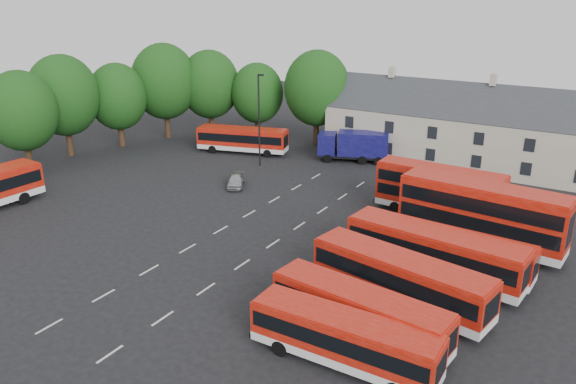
% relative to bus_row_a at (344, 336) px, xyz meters
% --- Properties ---
extents(ground, '(140.00, 140.00, 0.00)m').
position_rel_bus_row_a_xyz_m(ground, '(-15.95, 8.34, -1.69)').
color(ground, black).
rests_on(ground, ground).
extents(lane_markings, '(5.15, 33.80, 0.01)m').
position_rel_bus_row_a_xyz_m(lane_markings, '(-13.45, 10.34, -1.68)').
color(lane_markings, beige).
rests_on(lane_markings, ground).
extents(treeline, '(29.92, 32.59, 12.01)m').
position_rel_bus_row_a_xyz_m(treeline, '(-36.69, 27.71, 4.99)').
color(treeline, black).
rests_on(treeline, ground).
extents(terrace_houses, '(35.70, 7.13, 10.06)m').
position_rel_bus_row_a_xyz_m(terrace_houses, '(-1.95, 38.34, 2.17)').
color(terrace_houses, beige).
rests_on(terrace_houses, ground).
extents(bus_row_a, '(9.96, 2.39, 2.81)m').
position_rel_bus_row_a_xyz_m(bus_row_a, '(0.00, 0.00, 0.00)').
color(bus_row_a, silver).
rests_on(bus_row_a, ground).
extents(bus_row_b, '(10.51, 3.53, 2.92)m').
position_rel_bus_row_a_xyz_m(bus_row_b, '(-0.31, 2.56, 0.06)').
color(bus_row_b, silver).
rests_on(bus_row_b, ground).
extents(bus_row_c, '(11.60, 4.50, 3.20)m').
position_rel_bus_row_a_xyz_m(bus_row_c, '(0.31, 7.07, 0.24)').
color(bus_row_c, silver).
rests_on(bus_row_c, ground).
extents(bus_row_d, '(12.10, 3.95, 3.36)m').
position_rel_bus_row_a_xyz_m(bus_row_d, '(1.00, 11.55, 0.33)').
color(bus_row_d, silver).
rests_on(bus_row_d, ground).
extents(bus_row_e, '(10.16, 2.91, 2.84)m').
position_rel_bus_row_a_xyz_m(bus_row_e, '(2.12, 13.04, 0.02)').
color(bus_row_e, silver).
rests_on(bus_row_e, ground).
extents(bus_dd_south, '(12.19, 3.78, 4.92)m').
position_rel_bus_row_a_xyz_m(bus_dd_south, '(2.45, 17.96, 1.11)').
color(bus_dd_south, silver).
rests_on(bus_dd_south, ground).
extents(bus_dd_north, '(10.63, 2.82, 4.32)m').
position_rel_bus_row_a_xyz_m(bus_dd_north, '(-1.98, 22.24, 0.77)').
color(bus_dd_north, silver).
rests_on(bus_dd_north, ground).
extents(bus_north, '(10.79, 5.24, 2.98)m').
position_rel_bus_row_a_xyz_m(bus_north, '(-27.51, 29.55, 0.10)').
color(bus_north, silver).
rests_on(bus_north, ground).
extents(box_truck, '(8.02, 4.95, 3.35)m').
position_rel_bus_row_a_xyz_m(box_truck, '(-14.93, 33.27, 0.20)').
color(box_truck, black).
rests_on(box_truck, ground).
extents(silver_car, '(3.19, 4.02, 1.28)m').
position_rel_bus_row_a_xyz_m(silver_car, '(-21.13, 19.52, -1.05)').
color(silver_car, '#B4B8BD').
rests_on(silver_car, ground).
extents(lamppost, '(0.69, 0.31, 9.91)m').
position_rel_bus_row_a_xyz_m(lamppost, '(-23.03, 26.51, 3.60)').
color(lamppost, black).
rests_on(lamppost, ground).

